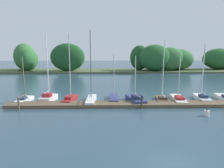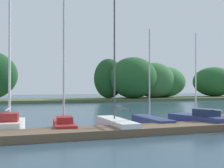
{
  "view_description": "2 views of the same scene",
  "coord_description": "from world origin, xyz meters",
  "px_view_note": "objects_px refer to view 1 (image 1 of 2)",
  "views": [
    {
      "loc": [
        -3.44,
        -10.35,
        6.4
      ],
      "look_at": [
        -3.02,
        12.33,
        2.24
      ],
      "focal_mm": 33.81,
      "sensor_mm": 36.0,
      "label": 1
    },
    {
      "loc": [
        -10.59,
        -1.31,
        2.22
      ],
      "look_at": [
        -5.06,
        14.11,
        2.34
      ],
      "focal_mm": 47.91,
      "sensor_mm": 36.0,
      "label": 2
    }
  ],
  "objects_px": {
    "sailboat_1": "(49,97)",
    "mooring_piling_1": "(141,103)",
    "sailboat_3": "(91,100)",
    "sailboat_5": "(135,99)",
    "sailboat_7": "(178,99)",
    "channel_buoy_0": "(207,113)",
    "sailboat_0": "(25,99)",
    "sailboat_8": "(202,97)",
    "sailboat_6": "(162,98)",
    "sailboat_2": "(70,98)",
    "mooring_piling_0": "(19,104)",
    "sailboat_4": "(114,98)"
  },
  "relations": [
    {
      "from": "sailboat_1",
      "to": "sailboat_7",
      "type": "xyz_separation_m",
      "value": [
        15.09,
        -0.55,
        -0.16
      ]
    },
    {
      "from": "sailboat_1",
      "to": "mooring_piling_1",
      "type": "bearing_deg",
      "value": -99.73
    },
    {
      "from": "sailboat_3",
      "to": "sailboat_7",
      "type": "xyz_separation_m",
      "value": [
        10.04,
        0.4,
        -0.05
      ]
    },
    {
      "from": "sailboat_8",
      "to": "sailboat_6",
      "type": "bearing_deg",
      "value": 98.8
    },
    {
      "from": "sailboat_1",
      "to": "sailboat_3",
      "type": "relative_size",
      "value": 0.95
    },
    {
      "from": "sailboat_5",
      "to": "sailboat_7",
      "type": "bearing_deg",
      "value": -98.15
    },
    {
      "from": "sailboat_0",
      "to": "mooring_piling_1",
      "type": "distance_m",
      "value": 13.38
    },
    {
      "from": "sailboat_2",
      "to": "sailboat_8",
      "type": "bearing_deg",
      "value": -82.32
    },
    {
      "from": "mooring_piling_0",
      "to": "mooring_piling_1",
      "type": "bearing_deg",
      "value": 1.27
    },
    {
      "from": "sailboat_1",
      "to": "sailboat_4",
      "type": "relative_size",
      "value": 1.39
    },
    {
      "from": "mooring_piling_0",
      "to": "mooring_piling_1",
      "type": "distance_m",
      "value": 12.33
    },
    {
      "from": "sailboat_5",
      "to": "sailboat_8",
      "type": "distance_m",
      "value": 7.99
    },
    {
      "from": "sailboat_0",
      "to": "sailboat_6",
      "type": "xyz_separation_m",
      "value": [
        15.93,
        0.01,
        0.02
      ]
    },
    {
      "from": "channel_buoy_0",
      "to": "sailboat_0",
      "type": "bearing_deg",
      "value": 164.21
    },
    {
      "from": "sailboat_3",
      "to": "channel_buoy_0",
      "type": "xyz_separation_m",
      "value": [
        11.0,
        -4.69,
        -0.11
      ]
    },
    {
      "from": "mooring_piling_0",
      "to": "channel_buoy_0",
      "type": "bearing_deg",
      "value": -6.31
    },
    {
      "from": "sailboat_1",
      "to": "sailboat_7",
      "type": "height_order",
      "value": "sailboat_1"
    },
    {
      "from": "sailboat_0",
      "to": "sailboat_6",
      "type": "height_order",
      "value": "sailboat_6"
    },
    {
      "from": "sailboat_6",
      "to": "sailboat_7",
      "type": "bearing_deg",
      "value": -90.53
    },
    {
      "from": "sailboat_2",
      "to": "sailboat_7",
      "type": "xyz_separation_m",
      "value": [
        12.51,
        -0.27,
        -0.08
      ]
    },
    {
      "from": "sailboat_3",
      "to": "sailboat_5",
      "type": "relative_size",
      "value": 1.53
    },
    {
      "from": "sailboat_7",
      "to": "mooring_piling_1",
      "type": "distance_m",
      "value": 5.51
    },
    {
      "from": "sailboat_0",
      "to": "sailboat_4",
      "type": "relative_size",
      "value": 0.94
    },
    {
      "from": "sailboat_7",
      "to": "sailboat_0",
      "type": "bearing_deg",
      "value": 95.93
    },
    {
      "from": "sailboat_7",
      "to": "sailboat_2",
      "type": "bearing_deg",
      "value": 95.33
    },
    {
      "from": "sailboat_8",
      "to": "mooring_piling_1",
      "type": "bearing_deg",
      "value": 118.93
    },
    {
      "from": "mooring_piling_0",
      "to": "channel_buoy_0",
      "type": "distance_m",
      "value": 18.13
    },
    {
      "from": "sailboat_1",
      "to": "mooring_piling_0",
      "type": "xyz_separation_m",
      "value": [
        -1.97,
        -3.65,
        0.16
      ]
    },
    {
      "from": "sailboat_6",
      "to": "channel_buoy_0",
      "type": "relative_size",
      "value": 10.43
    },
    {
      "from": "sailboat_2",
      "to": "sailboat_3",
      "type": "bearing_deg",
      "value": -98.38
    },
    {
      "from": "sailboat_2",
      "to": "sailboat_5",
      "type": "relative_size",
      "value": 1.45
    },
    {
      "from": "sailboat_5",
      "to": "sailboat_7",
      "type": "xyz_separation_m",
      "value": [
        5.03,
        0.34,
        -0.05
      ]
    },
    {
      "from": "sailboat_8",
      "to": "channel_buoy_0",
      "type": "distance_m",
      "value": 5.9
    },
    {
      "from": "sailboat_1",
      "to": "sailboat_4",
      "type": "xyz_separation_m",
      "value": [
        7.63,
        0.25,
        -0.19
      ]
    },
    {
      "from": "sailboat_5",
      "to": "mooring_piling_1",
      "type": "xyz_separation_m",
      "value": [
        0.31,
        -2.49,
        0.21
      ]
    },
    {
      "from": "mooring_piling_0",
      "to": "mooring_piling_1",
      "type": "relative_size",
      "value": 1.1
    },
    {
      "from": "sailboat_2",
      "to": "sailboat_6",
      "type": "bearing_deg",
      "value": -83.42
    },
    {
      "from": "sailboat_3",
      "to": "sailboat_4",
      "type": "distance_m",
      "value": 2.85
    },
    {
      "from": "sailboat_6",
      "to": "mooring_piling_0",
      "type": "bearing_deg",
      "value": 108.18
    },
    {
      "from": "mooring_piling_1",
      "to": "channel_buoy_0",
      "type": "xyz_separation_m",
      "value": [
        5.68,
        -2.27,
        -0.31
      ]
    },
    {
      "from": "sailboat_4",
      "to": "sailboat_5",
      "type": "relative_size",
      "value": 1.05
    },
    {
      "from": "sailboat_6",
      "to": "mooring_piling_1",
      "type": "bearing_deg",
      "value": 142.18
    },
    {
      "from": "sailboat_5",
      "to": "mooring_piling_0",
      "type": "distance_m",
      "value": 12.34
    },
    {
      "from": "sailboat_5",
      "to": "sailboat_6",
      "type": "height_order",
      "value": "sailboat_6"
    },
    {
      "from": "mooring_piling_1",
      "to": "sailboat_2",
      "type": "bearing_deg",
      "value": 158.29
    },
    {
      "from": "sailboat_0",
      "to": "sailboat_7",
      "type": "relative_size",
      "value": 0.99
    },
    {
      "from": "sailboat_6",
      "to": "sailboat_2",
      "type": "bearing_deg",
      "value": 95.58
    },
    {
      "from": "sailboat_0",
      "to": "sailboat_5",
      "type": "height_order",
      "value": "sailboat_5"
    },
    {
      "from": "sailboat_4",
      "to": "mooring_piling_0",
      "type": "xyz_separation_m",
      "value": [
        -9.6,
        -3.9,
        0.35
      ]
    },
    {
      "from": "sailboat_5",
      "to": "sailboat_0",
      "type": "bearing_deg",
      "value": 75.61
    }
  ]
}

